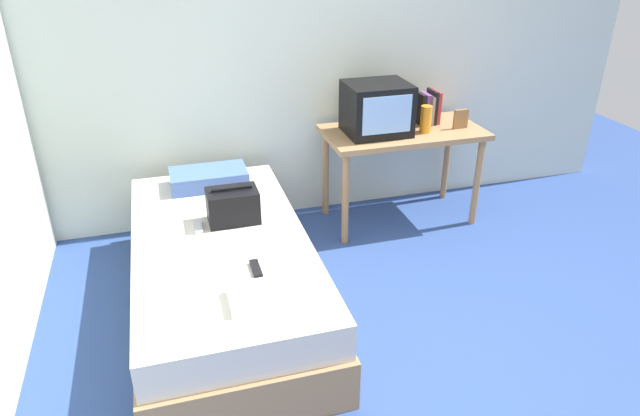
# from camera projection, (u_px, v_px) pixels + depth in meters

# --- Properties ---
(ground_plane) EXTENTS (8.00, 8.00, 0.00)m
(ground_plane) POSITION_uv_depth(u_px,v_px,m) (415.00, 369.00, 2.95)
(ground_plane) COLOR #2D4784
(wall_back) EXTENTS (5.20, 0.10, 2.60)m
(wall_back) POSITION_uv_depth(u_px,v_px,m) (311.00, 44.00, 4.07)
(wall_back) COLOR silver
(wall_back) RESTS_ON ground
(bed) EXTENTS (1.00, 2.00, 0.48)m
(bed) POSITION_uv_depth(u_px,v_px,m) (223.00, 273.00, 3.33)
(bed) COLOR #9E754C
(bed) RESTS_ON ground
(desk) EXTENTS (1.16, 0.60, 0.73)m
(desk) POSITION_uv_depth(u_px,v_px,m) (402.00, 142.00, 4.16)
(desk) COLOR #9E754C
(desk) RESTS_ON ground
(tv) EXTENTS (0.44, 0.39, 0.36)m
(tv) POSITION_uv_depth(u_px,v_px,m) (377.00, 108.00, 3.98)
(tv) COLOR black
(tv) RESTS_ON desk
(water_bottle) EXTENTS (0.08, 0.08, 0.19)m
(water_bottle) POSITION_uv_depth(u_px,v_px,m) (426.00, 119.00, 4.03)
(water_bottle) COLOR orange
(water_bottle) RESTS_ON desk
(book_row) EXTENTS (0.15, 0.17, 0.25)m
(book_row) POSITION_uv_depth(u_px,v_px,m) (427.00, 108.00, 4.21)
(book_row) COLOR black
(book_row) RESTS_ON desk
(picture_frame) EXTENTS (0.11, 0.02, 0.14)m
(picture_frame) POSITION_uv_depth(u_px,v_px,m) (461.00, 119.00, 4.12)
(picture_frame) COLOR olive
(picture_frame) RESTS_ON desk
(pillow) EXTENTS (0.51, 0.29, 0.11)m
(pillow) POSITION_uv_depth(u_px,v_px,m) (209.00, 178.00, 3.82)
(pillow) COLOR #4766AD
(pillow) RESTS_ON bed
(handbag) EXTENTS (0.30, 0.20, 0.22)m
(handbag) POSITION_uv_depth(u_px,v_px,m) (233.00, 206.00, 3.34)
(handbag) COLOR black
(handbag) RESTS_ON bed
(magazine) EXTENTS (0.21, 0.29, 0.01)m
(magazine) POSITION_uv_depth(u_px,v_px,m) (206.00, 269.00, 2.91)
(magazine) COLOR white
(magazine) RESTS_ON bed
(remote_dark) EXTENTS (0.04, 0.16, 0.02)m
(remote_dark) POSITION_uv_depth(u_px,v_px,m) (256.00, 269.00, 2.90)
(remote_dark) COLOR black
(remote_dark) RESTS_ON bed
(remote_silver) EXTENTS (0.04, 0.14, 0.02)m
(remote_silver) POSITION_uv_depth(u_px,v_px,m) (198.00, 227.00, 3.29)
(remote_silver) COLOR #B7B7BC
(remote_silver) RESTS_ON bed
(folded_towel) EXTENTS (0.28, 0.22, 0.05)m
(folded_towel) POSITION_uv_depth(u_px,v_px,m) (258.00, 296.00, 2.66)
(folded_towel) COLOR white
(folded_towel) RESTS_ON bed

